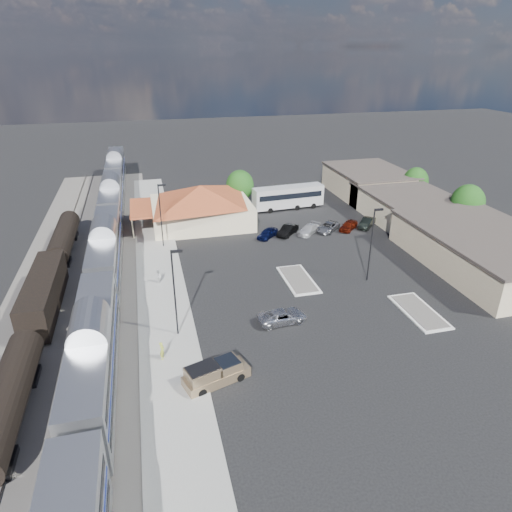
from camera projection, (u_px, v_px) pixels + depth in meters
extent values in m
plane|color=black|center=(270.00, 292.00, 51.92)|extent=(280.00, 280.00, 0.00)
cube|color=#4C4944|center=(83.00, 281.00, 54.31)|extent=(16.00, 100.00, 0.12)
cube|color=gray|center=(160.00, 280.00, 54.52)|extent=(5.50, 92.00, 0.18)
cube|color=silver|center=(94.00, 354.00, 36.47)|extent=(3.00, 20.00, 5.00)
cube|color=black|center=(99.00, 381.00, 37.62)|extent=(2.20, 16.00, 0.60)
cube|color=silver|center=(106.00, 251.00, 54.97)|extent=(3.00, 20.00, 5.00)
cube|color=black|center=(109.00, 271.00, 56.12)|extent=(2.20, 16.00, 0.60)
cube|color=silver|center=(112.00, 199.00, 73.48)|extent=(3.00, 20.00, 5.00)
cube|color=black|center=(114.00, 215.00, 74.63)|extent=(2.20, 16.00, 0.60)
cube|color=silver|center=(116.00, 169.00, 91.98)|extent=(3.00, 20.00, 5.00)
cube|color=black|center=(118.00, 182.00, 93.13)|extent=(2.20, 16.00, 0.60)
cylinder|color=black|center=(7.00, 398.00, 33.26)|extent=(2.80, 14.00, 2.80)
cube|color=black|center=(13.00, 417.00, 34.01)|extent=(2.20, 12.00, 0.60)
cube|color=black|center=(44.00, 293.00, 47.32)|extent=(2.80, 14.00, 3.60)
cube|color=black|center=(47.00, 308.00, 48.11)|extent=(2.20, 12.00, 0.60)
cylinder|color=black|center=(64.00, 237.00, 61.46)|extent=(2.80, 14.00, 2.80)
cube|color=black|center=(66.00, 249.00, 62.21)|extent=(2.20, 12.00, 0.60)
cube|color=#C3B58E|center=(201.00, 213.00, 71.32)|extent=(15.00, 12.00, 3.60)
pyramid|color=brown|center=(200.00, 194.00, 70.03)|extent=(15.30, 12.24, 2.60)
cube|color=brown|center=(141.00, 208.00, 68.69)|extent=(3.20, 9.60, 0.25)
cube|color=#C6B28C|center=(485.00, 251.00, 57.23)|extent=(14.00, 22.00, 4.20)
cube|color=#3F3833|center=(489.00, 234.00, 56.29)|extent=(14.40, 22.40, 0.30)
cube|color=#C6B28C|center=(408.00, 207.00, 73.13)|extent=(12.00, 18.00, 4.00)
cube|color=#3F3833|center=(410.00, 194.00, 72.23)|extent=(12.40, 18.40, 0.30)
cube|color=#C6B28C|center=(368.00, 183.00, 85.36)|extent=(12.00, 16.00, 4.50)
cube|color=#3F3833|center=(369.00, 170.00, 84.36)|extent=(12.40, 16.40, 0.30)
cube|color=silver|center=(298.00, 280.00, 54.53)|extent=(3.30, 7.50, 0.15)
cube|color=#4C4944|center=(298.00, 279.00, 54.50)|extent=(2.70, 6.90, 0.10)
cube|color=silver|center=(419.00, 312.00, 47.93)|extent=(3.30, 7.50, 0.15)
cube|color=#4C4944|center=(419.00, 311.00, 47.90)|extent=(2.70, 6.90, 0.10)
cylinder|color=black|center=(175.00, 294.00, 42.32)|extent=(0.16, 0.16, 9.00)
cube|color=black|center=(177.00, 251.00, 40.61)|extent=(1.00, 0.25, 0.22)
cylinder|color=black|center=(161.00, 217.00, 61.71)|extent=(0.16, 0.16, 9.00)
cube|color=black|center=(162.00, 185.00, 60.00)|extent=(1.00, 0.25, 0.22)
cylinder|color=black|center=(371.00, 246.00, 52.69)|extent=(0.16, 0.16, 9.00)
cube|color=black|center=(379.00, 210.00, 50.98)|extent=(1.00, 0.25, 0.22)
cylinder|color=#382314|center=(464.00, 220.00, 69.40)|extent=(0.30, 0.30, 2.86)
ellipsoid|color=#1B4413|center=(468.00, 202.00, 68.24)|extent=(4.94, 4.94, 5.46)
cylinder|color=#382314|center=(413.00, 195.00, 81.81)|extent=(0.30, 0.30, 2.55)
ellipsoid|color=#1B4413|center=(416.00, 181.00, 80.76)|extent=(4.41, 4.41, 4.87)
cylinder|color=#382314|center=(240.00, 200.00, 78.45)|extent=(0.30, 0.30, 2.73)
ellipsoid|color=#1B4413|center=(240.00, 185.00, 77.33)|extent=(4.71, 4.71, 5.21)
cube|color=#977F5D|center=(217.00, 377.00, 37.79)|extent=(5.86, 3.61, 0.90)
cube|color=#977F5D|center=(216.00, 370.00, 37.50)|extent=(2.58, 2.46, 0.95)
cube|color=#977F5D|center=(216.00, 369.00, 37.46)|extent=(3.10, 2.63, 1.10)
cylinder|color=black|center=(240.00, 377.00, 38.03)|extent=(0.77, 0.49, 0.72)
cylinder|color=black|center=(230.00, 365.00, 39.42)|extent=(0.77, 0.49, 0.72)
cylinder|color=black|center=(202.00, 393.00, 36.33)|extent=(0.77, 0.49, 0.72)
cylinder|color=black|center=(193.00, 380.00, 37.72)|extent=(0.77, 0.49, 0.72)
imported|color=#B0B1B8|center=(283.00, 316.00, 45.98)|extent=(5.17, 2.65, 1.40)
cube|color=white|center=(288.00, 196.00, 77.72)|extent=(12.37, 3.57, 3.46)
cube|color=black|center=(288.00, 194.00, 77.54)|extent=(11.40, 3.54, 0.92)
cylinder|color=black|center=(313.00, 206.00, 78.64)|extent=(0.94, 0.37, 0.92)
cylinder|color=black|center=(308.00, 202.00, 80.69)|extent=(0.94, 0.37, 0.92)
cylinder|color=black|center=(270.00, 210.00, 76.36)|extent=(0.94, 0.37, 0.92)
cylinder|color=black|center=(265.00, 206.00, 78.41)|extent=(0.94, 0.37, 0.92)
imported|color=#B4C03C|center=(162.00, 351.00, 40.22)|extent=(0.59, 0.73, 1.72)
imported|color=silver|center=(158.00, 276.00, 53.33)|extent=(0.76, 0.90, 1.63)
imported|color=#0C1340|center=(267.00, 233.00, 66.46)|extent=(4.01, 3.91, 1.36)
imported|color=black|center=(288.00, 230.00, 67.41)|extent=(4.23, 4.33, 1.48)
imported|color=white|center=(309.00, 229.00, 67.88)|extent=(4.66, 4.39, 1.32)
imported|color=gray|center=(328.00, 227.00, 68.85)|extent=(4.96, 4.89, 1.32)
imported|color=maroon|center=(349.00, 225.00, 69.28)|extent=(4.16, 4.07, 1.41)
imported|color=black|center=(367.00, 223.00, 70.24)|extent=(4.16, 4.24, 1.45)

